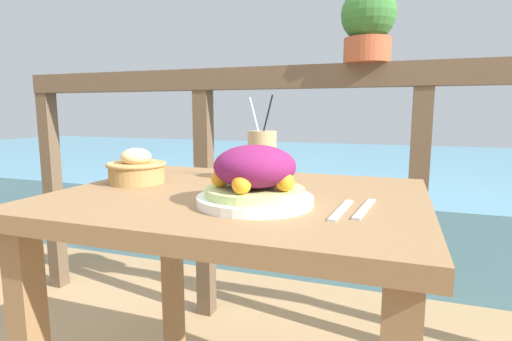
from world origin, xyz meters
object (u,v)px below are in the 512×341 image
object	(u,v)px
drink_glass	(262,156)
potted_plant	(368,23)
bread_basket	(137,169)
salad_plate	(255,179)

from	to	relation	value
drink_glass	potted_plant	distance (m)	0.73
bread_basket	potted_plant	bearing A→B (deg)	49.83
salad_plate	bread_basket	distance (m)	0.43
drink_glass	salad_plate	bearing A→B (deg)	-74.25
salad_plate	bread_basket	bearing A→B (deg)	161.43
salad_plate	potted_plant	xyz separation A→B (m)	(0.16, 0.81, 0.47)
drink_glass	potted_plant	bearing A→B (deg)	64.58
salad_plate	potted_plant	bearing A→B (deg)	78.61
salad_plate	drink_glass	world-z (taller)	drink_glass
drink_glass	potted_plant	size ratio (longest dim) A/B	0.89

